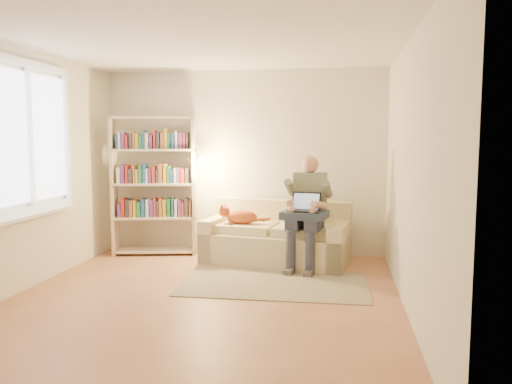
% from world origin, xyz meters
% --- Properties ---
extents(floor, '(4.50, 4.50, 0.00)m').
position_xyz_m(floor, '(0.00, 0.00, 0.00)').
color(floor, '#9D6547').
rests_on(floor, ground).
extents(ceiling, '(4.00, 4.50, 0.02)m').
position_xyz_m(ceiling, '(0.00, 0.00, 2.60)').
color(ceiling, white).
rests_on(ceiling, wall_back).
extents(wall_left, '(0.02, 4.50, 2.60)m').
position_xyz_m(wall_left, '(-2.00, 0.00, 1.30)').
color(wall_left, silver).
rests_on(wall_left, floor).
extents(wall_right, '(0.02, 4.50, 2.60)m').
position_xyz_m(wall_right, '(2.00, 0.00, 1.30)').
color(wall_right, silver).
rests_on(wall_right, floor).
extents(wall_back, '(4.00, 0.02, 2.60)m').
position_xyz_m(wall_back, '(0.00, 2.25, 1.30)').
color(wall_back, silver).
rests_on(wall_back, floor).
extents(wall_front, '(4.00, 0.02, 2.60)m').
position_xyz_m(wall_front, '(0.00, -2.25, 1.30)').
color(wall_front, silver).
rests_on(wall_front, floor).
extents(window, '(0.12, 1.52, 1.69)m').
position_xyz_m(window, '(-1.95, 0.20, 1.38)').
color(window, white).
rests_on(window, wall_left).
extents(sofa, '(2.00, 1.16, 0.80)m').
position_xyz_m(sofa, '(0.55, 1.74, 0.29)').
color(sofa, beige).
rests_on(sofa, floor).
extents(person, '(0.50, 0.70, 1.42)m').
position_xyz_m(person, '(0.96, 1.52, 0.79)').
color(person, slate).
rests_on(person, sofa).
extents(cat, '(0.65, 0.29, 0.23)m').
position_xyz_m(cat, '(0.07, 1.70, 0.61)').
color(cat, '#D7622A').
rests_on(cat, sofa).
extents(blanket, '(0.61, 0.53, 0.09)m').
position_xyz_m(blanket, '(0.94, 1.38, 0.70)').
color(blanket, '#253041').
rests_on(blanket, person).
extents(laptop, '(0.40, 0.36, 0.29)m').
position_xyz_m(laptop, '(0.94, 1.39, 0.80)').
color(laptop, black).
rests_on(laptop, blanket).
extents(bookshelf, '(1.34, 0.53, 1.96)m').
position_xyz_m(bookshelf, '(-1.21, 1.90, 1.08)').
color(bookshelf, beige).
rests_on(bookshelf, floor).
extents(rug, '(2.11, 1.27, 0.01)m').
position_xyz_m(rug, '(0.65, 0.70, 0.01)').
color(rug, gray).
rests_on(rug, floor).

